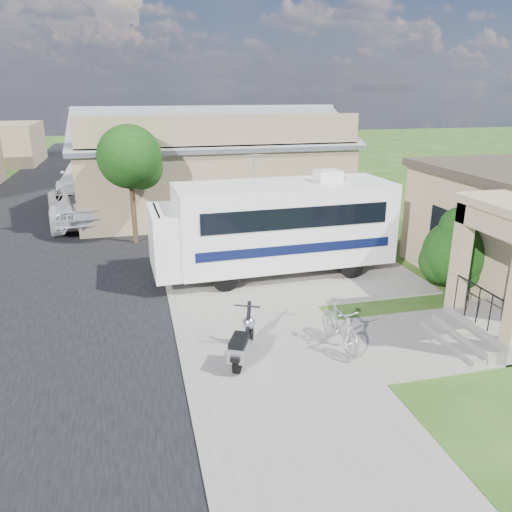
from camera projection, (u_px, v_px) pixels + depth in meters
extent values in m
plane|color=#1F3C10|center=(300.00, 335.00, 12.33)|extent=(120.00, 120.00, 0.00)
cube|color=black|center=(41.00, 242.00, 19.84)|extent=(9.00, 80.00, 0.02)
cube|color=slate|center=(203.00, 231.00, 21.30)|extent=(4.00, 80.00, 0.06)
cube|color=slate|center=(299.00, 269.00, 16.80)|extent=(7.00, 6.00, 0.05)
cube|color=slate|center=(430.00, 339.00, 12.08)|extent=(4.00, 3.00, 0.05)
cube|color=black|center=(441.00, 227.00, 15.51)|extent=(0.04, 1.10, 1.20)
cube|color=slate|center=(501.00, 329.00, 12.12)|extent=(1.60, 2.40, 0.50)
cube|color=slate|center=(464.00, 337.00, 11.92)|extent=(0.40, 2.16, 0.32)
cube|color=slate|center=(451.00, 342.00, 11.86)|extent=(0.35, 2.16, 0.16)
cube|color=tan|center=(461.00, 256.00, 12.41)|extent=(0.35, 0.35, 2.70)
cube|color=tan|center=(496.00, 223.00, 11.11)|extent=(0.35, 2.40, 0.50)
cylinder|color=black|center=(481.00, 288.00, 11.58)|extent=(0.04, 1.70, 0.04)
cube|color=#826951|center=(210.00, 174.00, 24.65)|extent=(12.00, 8.00, 3.60)
cube|color=slate|center=(216.00, 128.00, 22.06)|extent=(12.50, 4.40, 1.78)
cube|color=slate|center=(203.00, 122.00, 25.74)|extent=(12.50, 4.40, 1.78)
cube|color=slate|center=(209.00, 110.00, 23.67)|extent=(12.50, 0.50, 0.22)
cube|color=#826951|center=(223.00, 131.00, 20.31)|extent=(11.76, 0.20, 1.30)
cylinder|color=black|center=(133.00, 204.00, 19.25)|extent=(0.20, 0.20, 3.15)
sphere|color=black|center=(129.00, 157.00, 18.68)|extent=(2.40, 2.40, 2.40)
sphere|color=black|center=(141.00, 168.00, 19.10)|extent=(1.68, 1.68, 1.68)
cylinder|color=black|center=(131.00, 165.00, 28.44)|extent=(0.20, 0.20, 3.29)
sphere|color=black|center=(128.00, 132.00, 27.84)|extent=(2.40, 2.40, 2.40)
sphere|color=black|center=(136.00, 140.00, 28.26)|extent=(1.68, 1.68, 1.68)
cylinder|color=black|center=(130.00, 150.00, 36.77)|extent=(0.20, 0.20, 3.01)
sphere|color=black|center=(128.00, 126.00, 36.22)|extent=(2.40, 2.40, 2.40)
sphere|color=black|center=(134.00, 132.00, 36.63)|extent=(1.68, 1.68, 1.68)
cube|color=silver|center=(284.00, 223.00, 15.97)|extent=(6.94, 2.71, 2.55)
cube|color=silver|center=(164.00, 241.00, 15.07)|extent=(0.87, 2.35, 1.96)
cube|color=black|center=(157.00, 224.00, 14.85)|extent=(0.14, 2.08, 0.88)
cube|color=black|center=(298.00, 218.00, 14.70)|extent=(5.82, 0.25, 0.64)
cube|color=black|center=(272.00, 201.00, 16.96)|extent=(5.82, 0.25, 0.64)
cube|color=black|center=(297.00, 249.00, 15.01)|extent=(6.16, 0.26, 0.29)
cube|color=black|center=(272.00, 228.00, 17.26)|extent=(6.16, 0.26, 0.29)
cube|color=silver|center=(328.00, 176.00, 15.90)|extent=(0.81, 0.71, 0.34)
cylinder|color=#A2A3AA|center=(254.00, 169.00, 15.16)|extent=(0.04, 0.04, 0.98)
cylinder|color=black|center=(225.00, 278.00, 14.82)|extent=(0.79, 0.30, 0.78)
cylinder|color=black|center=(211.00, 256.00, 16.79)|extent=(0.79, 0.30, 0.78)
cylinder|color=black|center=(351.00, 266.00, 15.90)|extent=(0.79, 0.30, 0.78)
cylinder|color=black|center=(324.00, 246.00, 17.86)|extent=(0.79, 0.30, 0.78)
cylinder|color=black|center=(452.00, 281.00, 14.79)|extent=(0.15, 0.15, 0.77)
sphere|color=black|center=(456.00, 253.00, 14.52)|extent=(1.93, 1.93, 1.93)
sphere|color=black|center=(463.00, 236.00, 14.75)|extent=(1.55, 1.55, 1.55)
sphere|color=black|center=(442.00, 261.00, 14.72)|extent=(1.35, 1.35, 1.35)
sphere|color=black|center=(466.00, 268.00, 14.42)|extent=(1.16, 1.16, 1.16)
sphere|color=black|center=(459.00, 227.00, 14.27)|extent=(1.16, 1.16, 1.16)
cylinder|color=black|center=(237.00, 362.00, 10.54)|extent=(0.32, 0.49, 0.48)
cylinder|color=black|center=(249.00, 336.00, 11.65)|extent=(0.32, 0.49, 0.48)
cube|color=#A2A3AA|center=(243.00, 347.00, 11.02)|extent=(0.55, 0.68, 0.09)
cube|color=#A2A3AA|center=(238.00, 351.00, 10.57)|extent=(0.59, 0.70, 0.33)
cube|color=black|center=(239.00, 341.00, 10.55)|extent=(0.57, 0.73, 0.13)
cube|color=black|center=(236.00, 358.00, 10.32)|extent=(0.27, 0.28, 0.11)
cylinder|color=black|center=(248.00, 321.00, 11.44)|extent=(0.23, 0.37, 0.90)
sphere|color=#A2A3AA|center=(249.00, 323.00, 11.53)|extent=(0.30, 0.30, 0.30)
sphere|color=black|center=(250.00, 321.00, 11.61)|extent=(0.13, 0.13, 0.13)
cylinder|color=black|center=(247.00, 306.00, 11.23)|extent=(0.56, 0.29, 0.04)
cube|color=black|center=(249.00, 331.00, 11.61)|extent=(0.27, 0.34, 0.07)
imported|color=#A2A3AA|center=(339.00, 328.00, 11.54)|extent=(0.64, 1.82, 1.07)
imported|color=silver|center=(83.00, 202.00, 22.69)|extent=(3.81, 6.69, 1.76)
imported|color=silver|center=(86.00, 176.00, 29.42)|extent=(2.91, 6.44, 1.83)
cylinder|color=#156A2A|center=(443.00, 325.00, 12.70)|extent=(0.35, 0.35, 0.16)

